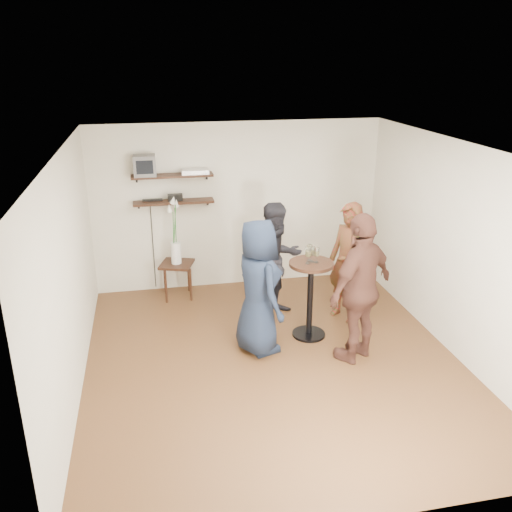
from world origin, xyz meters
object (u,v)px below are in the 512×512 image
Objects in this scene: crt_monitor at (145,165)px; side_table at (177,269)px; radio at (175,197)px; person_navy at (258,287)px; person_brown at (361,288)px; drinks_table at (310,289)px; person_dark at (277,260)px; dvd_deck at (195,171)px; person_plaid at (348,262)px.

side_table is at bearing -32.28° from crt_monitor.
crt_monitor is 0.65m from radio.
side_table is at bearing 10.19° from person_navy.
person_brown is (1.15, -0.43, 0.07)m from person_navy.
drinks_table is at bearing -90.00° from person_brown.
person_dark is at bearing -42.46° from person_navy.
dvd_deck is (0.73, 0.00, -0.12)m from crt_monitor.
side_table is at bearing -146.45° from dvd_deck.
dvd_deck is 1.50m from side_table.
person_plaid is (2.24, -1.42, -0.68)m from radio.
person_dark is at bearing 111.26° from drinks_table.
crt_monitor is 3.62m from person_brown.
drinks_table is at bearing -90.00° from person_dark.
dvd_deck is 0.22× the size of person_brown.
crt_monitor is 1.45× the size of radio.
dvd_deck reaches higher than person_dark.
person_plaid is 1.52m from person_navy.
side_table is 0.35× the size of person_plaid.
crt_monitor is 0.19× the size of person_navy.
radio is 2.74m from person_plaid.
person_navy is (0.54, -2.04, -1.04)m from dvd_deck.
side_table is 0.35× the size of person_dark.
person_navy is (1.26, -2.04, -1.16)m from crt_monitor.
person_navy is (0.89, -1.80, 0.40)m from side_table.
dvd_deck is 2.35m from person_navy.
crt_monitor is at bearing 147.72° from side_table.
side_table is 0.32× the size of person_brown.
radio reaches higher than side_table.
person_plaid is at bearing -82.38° from person_navy.
person_brown is at bearing -50.91° from radio.
crt_monitor reaches higher than dvd_deck.
person_plaid is 1.08m from person_brown.
person_dark is 0.89× the size of person_brown.
crt_monitor is at bearing 15.66° from person_navy.
person_plaid reaches higher than radio.
person_brown is at bearing -126.66° from person_navy.
radio is 0.12× the size of person_brown.
person_dark is at bearing -32.70° from crt_monitor.
person_brown is (2.00, -2.47, -0.59)m from radio.
person_dark is (1.72, -1.11, -1.19)m from crt_monitor.
person_brown reaches higher than person_dark.
person_brown reaches higher than side_table.
crt_monitor is 2.37m from person_dark.
radio is at bearing 118.53° from person_dark.
radio is at bearing -153.80° from person_plaid.
person_dark is at bearing -95.80° from person_brown.
person_navy reaches higher than person_dark.
dvd_deck reaches higher than person_brown.
person_brown is (2.42, -2.47, -1.09)m from crt_monitor.
person_navy is at bearing -163.82° from drinks_table.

